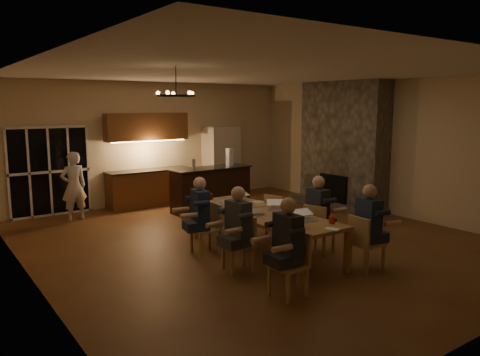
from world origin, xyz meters
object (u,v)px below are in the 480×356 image
object	(u,v)px
bar_island	(211,189)
mug_back	(222,204)
person_left_far	(200,216)
chair_left_mid	(238,244)
laptop_c	(253,207)
laptop_f	(245,195)
person_right_mid	(318,214)
bar_blender	(230,157)
person_left_mid	(238,230)
mug_mid	(251,204)
plate_left	(281,226)
laptop_e	(222,198)
standing_person	(74,186)
redcup_mid	(227,207)
plate_far	(259,202)
chair_left_far	(205,229)
bar_bottle	(194,164)
laptop_d	(276,204)
dining_table	(262,233)
chair_right_near	(367,243)
mug_front	(278,214)
laptop_b	(306,214)
can_right	(273,203)
chair_left_near	(288,265)
person_left_near	(288,247)
chair_right_mid	(320,229)
chandelier	(176,96)
refrigerator	(221,162)
plate_near	(300,216)
laptop_a	(293,219)
can_cola	(211,197)
redcup_near	(332,220)

from	to	relation	value
bar_island	mug_back	world-z (taller)	bar_island
person_left_far	chair_left_mid	bearing A→B (deg)	14.75
laptop_c	laptop_f	distance (m)	1.11
person_right_mid	bar_blender	distance (m)	4.05
person_left_mid	mug_mid	xyz separation A→B (m)	(1.03, 1.05, 0.11)
bar_island	mug_mid	world-z (taller)	bar_island
person_right_mid	plate_left	world-z (taller)	person_right_mid
laptop_e	laptop_f	world-z (taller)	same
person_left_mid	chair_left_mid	bearing A→B (deg)	143.89
person_left_far	standing_person	xyz separation A→B (m)	(-1.09, 3.77, 0.10)
laptop_c	bar_island	bearing A→B (deg)	-97.34
redcup_mid	plate_far	distance (m)	0.91
bar_blender	laptop_f	bearing A→B (deg)	-125.34
person_right_mid	plate_far	distance (m)	1.25
chair_left_far	bar_bottle	size ratio (longest dim) A/B	3.71
standing_person	laptop_d	xyz separation A→B (m)	(2.29, -4.40, 0.08)
person_right_mid	person_left_far	bearing A→B (deg)	65.58
person_left_mid	mug_mid	size ratio (longest dim) A/B	13.80
chair_left_far	person_left_mid	xyz separation A→B (m)	(-0.08, -1.14, 0.24)
laptop_e	bar_bottle	bearing A→B (deg)	-89.06
dining_table	chair_right_near	xyz separation A→B (m)	(0.85, -1.61, 0.07)
mug_front	plate_far	world-z (taller)	mug_front
laptop_b	mug_front	bearing A→B (deg)	122.59
chair_right_near	can_right	distance (m)	1.94
dining_table	chair_right_near	bearing A→B (deg)	-62.23
laptop_b	laptop_d	size ratio (longest dim) A/B	1.00
chair_left_far	laptop_d	xyz separation A→B (m)	(1.11, -0.62, 0.42)
chair_left_near	mug_front	bearing A→B (deg)	140.33
chair_right_near	person_right_mid	size ratio (longest dim) A/B	0.64
chair_left_near	laptop_b	world-z (taller)	laptop_b
chair_left_far	person_left_near	xyz separation A→B (m)	(-0.03, -2.23, 0.24)
person_left_far	mug_mid	world-z (taller)	person_left_far
chair_right_mid	mug_mid	bearing A→B (deg)	17.36
bar_island	chair_right_mid	bearing A→B (deg)	-95.19
person_left_far	bar_blender	bearing A→B (deg)	149.94
chandelier	can_right	world-z (taller)	chandelier
refrigerator	plate_left	world-z (taller)	refrigerator
chair_right_mid	bar_blender	distance (m)	4.17
redcup_mid	plate_near	size ratio (longest dim) A/B	0.43
laptop_a	laptop_c	world-z (taller)	same
person_left_far	redcup_mid	world-z (taller)	person_left_far
chair_left_far	laptop_b	world-z (taller)	laptop_b
can_right	bar_bottle	distance (m)	3.23
bar_bottle	can_cola	bearing A→B (deg)	-110.32
chair_left_far	plate_near	world-z (taller)	chair_left_far
chair_right_mid	redcup_near	distance (m)	0.90
person_left_mid	laptop_b	bearing A→B (deg)	69.30
laptop_f	plate_far	size ratio (longest dim) A/B	1.44
mug_back	plate_far	distance (m)	0.78
plate_left	bar_blender	distance (m)	4.84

